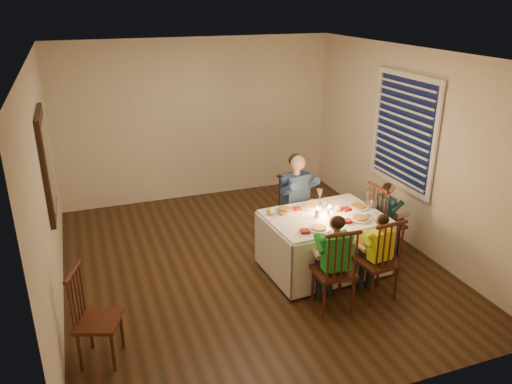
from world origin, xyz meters
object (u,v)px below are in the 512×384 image
object	(u,v)px
chair_end	(382,254)
child_green	(331,306)
chair_near_right	(374,296)
child_yellow	(374,296)
child_teal	(382,254)
serving_bowl	(284,211)
dining_table	(324,231)
adult	(295,243)
chair_near_left	(331,306)
chair_extra	(104,358)
chair_adult	(295,243)

from	to	relation	value
chair_end	child_green	bearing A→B (deg)	119.92
chair_near_right	child_yellow	distance (m)	0.00
child_teal	serving_bowl	world-z (taller)	serving_bowl
serving_bowl	chair_near_right	bearing A→B (deg)	-54.42
dining_table	chair_end	xyz separation A→B (m)	(0.93, 0.06, -0.52)
adult	child_green	distance (m)	1.53
chair_near_left	child_yellow	world-z (taller)	child_yellow
chair_near_right	serving_bowl	world-z (taller)	serving_bowl
chair_near_left	serving_bowl	size ratio (longest dim) A/B	5.03
dining_table	child_teal	size ratio (longest dim) A/B	1.45
child_green	serving_bowl	size ratio (longest dim) A/B	5.59
dining_table	child_green	xyz separation A→B (m)	(-0.27, -0.77, -0.52)
chair_end	child_teal	size ratio (longest dim) A/B	0.98
chair_near_right	child_yellow	world-z (taller)	child_yellow
chair_extra	child_yellow	distance (m)	2.98
chair_extra	serving_bowl	bearing A→B (deg)	-45.92
chair_near_right	child_green	bearing A→B (deg)	-2.47
child_teal	adult	bearing A→B (deg)	50.21
adult	child_green	bearing A→B (deg)	-112.72
chair_adult	serving_bowl	world-z (taller)	serving_bowl
chair_near_left	adult	distance (m)	1.53
chair_near_right	chair_end	size ratio (longest dim) A/B	1.00
chair_extra	child_green	xyz separation A→B (m)	(2.42, 0.01, 0.00)
chair_end	chair_near_left	bearing A→B (deg)	119.92
chair_extra	chair_near_right	bearing A→B (deg)	-69.33
child_green	child_yellow	distance (m)	0.56
chair_near_left	chair_end	distance (m)	1.46
chair_near_right	child_green	xyz separation A→B (m)	(-0.55, -0.02, 0.00)
chair_extra	child_teal	bearing A→B (deg)	-56.90
chair_extra	dining_table	bearing A→B (deg)	-53.84
serving_bowl	dining_table	bearing A→B (deg)	-29.12
chair_adult	child_green	world-z (taller)	child_green
chair_adult	chair_extra	size ratio (longest dim) A/B	1.04
chair_end	serving_bowl	world-z (taller)	serving_bowl
child_yellow	child_teal	bearing A→B (deg)	-133.54
child_yellow	chair_near_right	bearing A→B (deg)	180.00
child_yellow	serving_bowl	distance (m)	1.42
chair_adult	chair_near_right	xyz separation A→B (m)	(0.31, -1.49, 0.00)
chair_adult	chair_extra	xyz separation A→B (m)	(-2.67, -1.51, 0.00)
dining_table	chair_extra	distance (m)	2.85
chair_adult	chair_near_left	world-z (taller)	same
chair_end	child_yellow	bearing A→B (deg)	136.52
serving_bowl	chair_extra	bearing A→B (deg)	-156.07
chair_near_left	child_yellow	size ratio (longest dim) A/B	0.97
dining_table	child_green	distance (m)	0.97
adult	child_teal	world-z (taller)	adult
chair_extra	child_yellow	world-z (taller)	child_yellow
child_green	chair_extra	bearing A→B (deg)	4.21
chair_near_right	chair_extra	bearing A→B (deg)	-4.10
adult	child_teal	xyz separation A→B (m)	(0.96, -0.68, 0.00)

